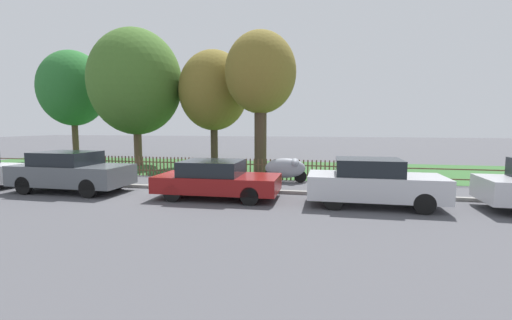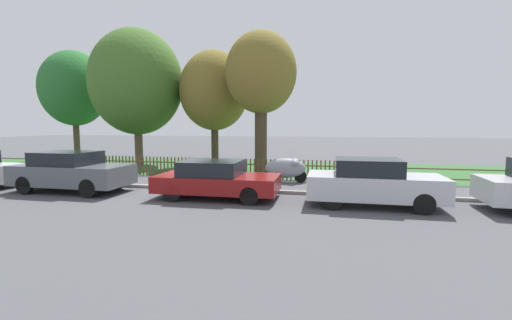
% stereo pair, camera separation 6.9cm
% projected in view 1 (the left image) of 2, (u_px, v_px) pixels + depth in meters
% --- Properties ---
extents(ground_plane, '(120.00, 120.00, 0.00)m').
position_uv_depth(ground_plane, '(187.00, 190.00, 13.05)').
color(ground_plane, '#4C4C51').
extents(kerb_stone, '(34.50, 0.20, 0.12)m').
position_uv_depth(kerb_stone, '(188.00, 188.00, 13.14)').
color(kerb_stone, gray).
rests_on(kerb_stone, ground).
extents(grass_strip, '(34.50, 7.86, 0.01)m').
position_uv_depth(grass_strip, '(236.00, 168.00, 19.91)').
color(grass_strip, '#33602D').
rests_on(grass_strip, ground).
extents(park_fence, '(34.50, 0.05, 0.94)m').
position_uv_depth(park_fence, '(214.00, 168.00, 16.04)').
color(park_fence, brown).
rests_on(park_fence, ground).
extents(parked_car_black_saloon, '(4.29, 1.87, 1.50)m').
position_uv_depth(parked_car_black_saloon, '(71.00, 171.00, 12.67)').
color(parked_car_black_saloon, '#51565B').
rests_on(parked_car_black_saloon, ground).
extents(parked_car_navy_estate, '(4.15, 1.94, 1.28)m').
position_uv_depth(parked_car_navy_estate, '(217.00, 179.00, 11.60)').
color(parked_car_navy_estate, maroon).
rests_on(parked_car_navy_estate, ground).
extents(parked_car_red_compact, '(3.98, 1.72, 1.46)m').
position_uv_depth(parked_car_red_compact, '(373.00, 182.00, 10.45)').
color(parked_car_red_compact, '#BCBCC1').
rests_on(parked_car_red_compact, ground).
extents(covered_motorcycle, '(1.85, 0.83, 1.05)m').
position_uv_depth(covered_motorcycle, '(286.00, 168.00, 14.75)').
color(covered_motorcycle, black).
rests_on(covered_motorcycle, ground).
extents(tree_nearest_kerb, '(4.45, 4.45, 7.54)m').
position_uv_depth(tree_nearest_kerb, '(73.00, 89.00, 23.47)').
color(tree_nearest_kerb, brown).
rests_on(tree_nearest_kerb, ground).
extents(tree_behind_motorcycle, '(5.48, 5.48, 8.19)m').
position_uv_depth(tree_behind_motorcycle, '(136.00, 82.00, 20.52)').
color(tree_behind_motorcycle, brown).
rests_on(tree_behind_motorcycle, ground).
extents(tree_mid_park, '(4.07, 4.07, 6.84)m').
position_uv_depth(tree_mid_park, '(214.00, 91.00, 20.11)').
color(tree_mid_park, '#473828').
rests_on(tree_mid_park, ground).
extents(tree_far_left, '(3.58, 3.58, 7.17)m').
position_uv_depth(tree_far_left, '(261.00, 74.00, 17.18)').
color(tree_far_left, '#473828').
rests_on(tree_far_left, ground).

